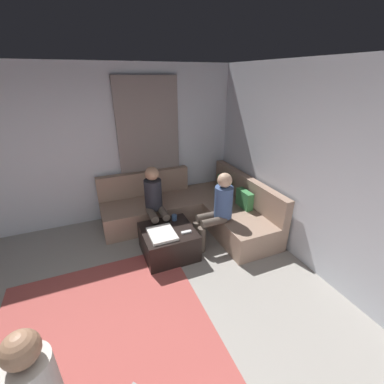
% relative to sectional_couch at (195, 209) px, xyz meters
% --- Properties ---
extents(ground_plane, '(6.00, 6.00, 0.10)m').
position_rel_sectional_couch_xyz_m(ground_plane, '(2.08, -1.88, -0.33)').
color(ground_plane, gray).
extents(wall_back, '(6.00, 0.12, 2.70)m').
position_rel_sectional_couch_xyz_m(wall_back, '(2.08, 1.06, 1.07)').
color(wall_back, silver).
rests_on(wall_back, ground_plane).
extents(wall_left, '(0.12, 6.00, 2.70)m').
position_rel_sectional_couch_xyz_m(wall_left, '(-0.86, -1.88, 1.07)').
color(wall_left, silver).
rests_on(wall_left, ground_plane).
extents(curtain_panel, '(0.06, 1.10, 2.50)m').
position_rel_sectional_couch_xyz_m(curtain_panel, '(-0.76, -0.58, 0.97)').
color(curtain_panel, gray).
rests_on(curtain_panel, ground_plane).
extents(area_rug, '(2.60, 2.20, 0.01)m').
position_rel_sectional_couch_xyz_m(area_rug, '(1.88, -1.78, -0.27)').
color(area_rug, '#AD4C47').
rests_on(area_rug, ground_plane).
extents(sectional_couch, '(2.10, 2.55, 0.87)m').
position_rel_sectional_couch_xyz_m(sectional_couch, '(0.00, 0.00, 0.00)').
color(sectional_couch, '#9E7F6B').
rests_on(sectional_couch, ground_plane).
extents(ottoman, '(0.76, 0.76, 0.42)m').
position_rel_sectional_couch_xyz_m(ottoman, '(0.68, -0.73, -0.07)').
color(ottoman, black).
rests_on(ottoman, ground_plane).
extents(folded_blanket, '(0.44, 0.36, 0.04)m').
position_rel_sectional_couch_xyz_m(folded_blanket, '(0.78, -0.85, 0.16)').
color(folded_blanket, white).
rests_on(folded_blanket, ottoman).
extents(coffee_mug, '(0.08, 0.08, 0.10)m').
position_rel_sectional_couch_xyz_m(coffee_mug, '(0.46, -0.55, 0.19)').
color(coffee_mug, '#334C72').
rests_on(coffee_mug, ottoman).
extents(game_remote, '(0.05, 0.15, 0.02)m').
position_rel_sectional_couch_xyz_m(game_remote, '(0.86, -0.51, 0.15)').
color(game_remote, white).
rests_on(game_remote, ottoman).
extents(person_on_couch_back, '(0.30, 0.60, 1.20)m').
position_rel_sectional_couch_xyz_m(person_on_couch_back, '(0.74, 0.06, 0.38)').
color(person_on_couch_back, brown).
rests_on(person_on_couch_back, ground_plane).
extents(person_on_couch_side, '(0.60, 0.30, 1.20)m').
position_rel_sectional_couch_xyz_m(person_on_couch_side, '(0.15, -0.76, 0.38)').
color(person_on_couch_side, brown).
rests_on(person_on_couch_side, ground_plane).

